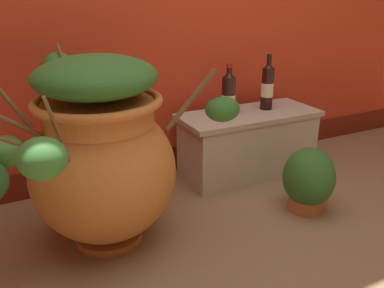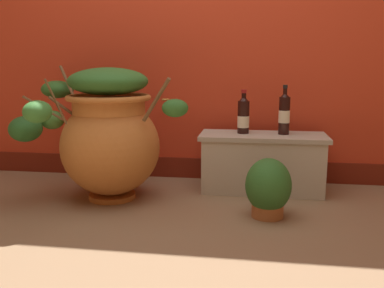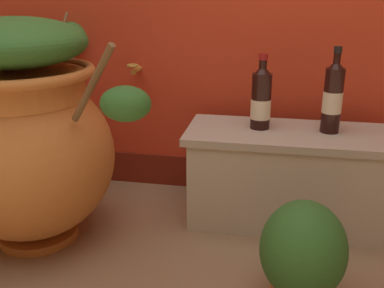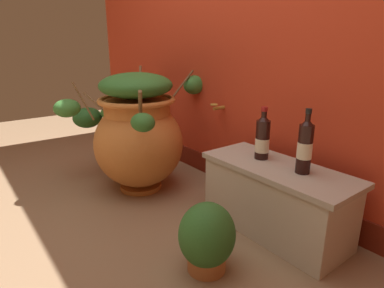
{
  "view_description": "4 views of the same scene",
  "coord_description": "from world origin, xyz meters",
  "px_view_note": "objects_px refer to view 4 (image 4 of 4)",
  "views": [
    {
      "loc": [
        -0.82,
        -1.08,
        1.09
      ],
      "look_at": [
        0.05,
        0.69,
        0.33
      ],
      "focal_mm": 37.34,
      "sensor_mm": 36.0,
      "label": 1
    },
    {
      "loc": [
        0.45,
        -2.02,
        0.86
      ],
      "look_at": [
        0.05,
        0.65,
        0.35
      ],
      "focal_mm": 39.17,
      "sensor_mm": 36.0,
      "label": 2
    },
    {
      "loc": [
        0.42,
        -0.86,
        0.93
      ],
      "look_at": [
        0.11,
        0.73,
        0.36
      ],
      "focal_mm": 40.68,
      "sensor_mm": 36.0,
      "label": 3
    },
    {
      "loc": [
        1.53,
        -0.53,
        1.04
      ],
      "look_at": [
        0.02,
        0.62,
        0.44
      ],
      "focal_mm": 30.21,
      "sensor_mm": 36.0,
      "label": 4
    }
  ],
  "objects_px": {
    "wine_bottle_middle": "(305,146)",
    "potted_shrub": "(207,239)",
    "terracotta_urn": "(137,131)",
    "wine_bottle_left": "(263,137)"
  },
  "relations": [
    {
      "from": "wine_bottle_left",
      "to": "wine_bottle_middle",
      "type": "xyz_separation_m",
      "value": [
        0.27,
        -0.0,
        0.02
      ]
    },
    {
      "from": "wine_bottle_left",
      "to": "terracotta_urn",
      "type": "bearing_deg",
      "value": -158.24
    },
    {
      "from": "terracotta_urn",
      "to": "wine_bottle_left",
      "type": "height_order",
      "value": "terracotta_urn"
    },
    {
      "from": "terracotta_urn",
      "to": "potted_shrub",
      "type": "relative_size",
      "value": 3.35
    },
    {
      "from": "wine_bottle_left",
      "to": "wine_bottle_middle",
      "type": "bearing_deg",
      "value": -0.13
    },
    {
      "from": "terracotta_urn",
      "to": "wine_bottle_left",
      "type": "xyz_separation_m",
      "value": [
        0.86,
        0.34,
        0.09
      ]
    },
    {
      "from": "terracotta_urn",
      "to": "wine_bottle_left",
      "type": "relative_size",
      "value": 3.82
    },
    {
      "from": "wine_bottle_middle",
      "to": "potted_shrub",
      "type": "xyz_separation_m",
      "value": [
        -0.11,
        -0.55,
        -0.38
      ]
    },
    {
      "from": "potted_shrub",
      "to": "wine_bottle_middle",
      "type": "bearing_deg",
      "value": 78.56
    },
    {
      "from": "terracotta_urn",
      "to": "wine_bottle_middle",
      "type": "xyz_separation_m",
      "value": [
        1.13,
        0.34,
        0.11
      ]
    }
  ]
}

